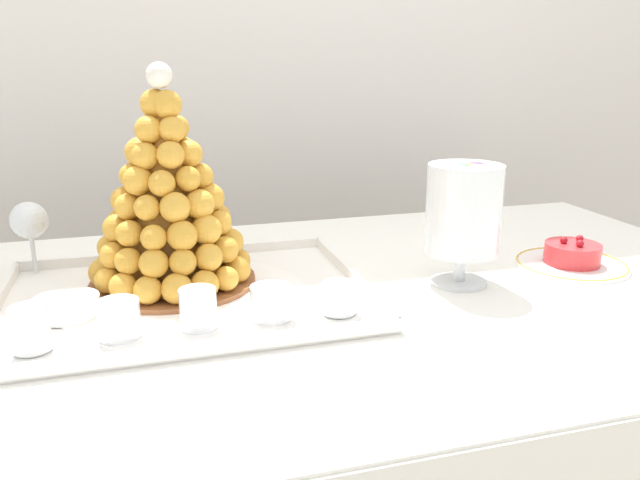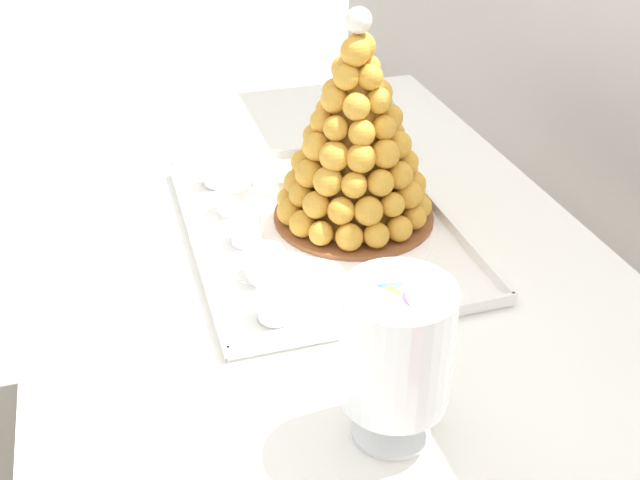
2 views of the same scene
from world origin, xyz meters
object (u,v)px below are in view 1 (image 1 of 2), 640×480
Objects in this scene: macaron_goblet at (463,211)px; dessert_cup_right at (339,299)px; fruit_tart_plate at (572,259)px; wine_glass at (30,224)px; dessert_cup_mid_left at (119,320)px; creme_brulee_ramekin at (67,305)px; dessert_cup_centre at (198,310)px; croquembouche at (168,202)px; dessert_cup_mid_right at (271,303)px; serving_tray at (187,298)px; dessert_cup_left at (31,330)px.

dessert_cup_right is at bearing -161.72° from macaron_goblet.
wine_glass is (-0.95, 0.22, 0.08)m from fruit_tart_plate.
dessert_cup_mid_left is 0.61× the size of creme_brulee_ramekin.
wine_glass is at bearing 128.51° from dessert_cup_centre.
wine_glass is at bearing 151.07° from croquembouche.
macaron_goblet is at bearing 11.81° from dessert_cup_mid_right.
dessert_cup_centre is 0.21m from dessert_cup_right.
macaron_goblet is (0.24, 0.08, 0.10)m from dessert_cup_right.
creme_brulee_ramekin is at bearing -171.20° from serving_tray.
macaron_goblet is at bearing 7.59° from dessert_cup_left.
fruit_tart_plate is (0.25, 0.02, -0.11)m from macaron_goblet.
croquembouche is at bearing 103.52° from serving_tray.
serving_tray is 0.16m from dessert_cup_mid_left.
dessert_cup_right is at bearing -34.96° from wine_glass.
dessert_cup_left is 0.12m from creme_brulee_ramekin.
macaron_goblet is (0.56, 0.08, 0.10)m from dessert_cup_mid_left.
wine_glass is at bearing 108.18° from creme_brulee_ramekin.
wine_glass reaches higher than dessert_cup_left.
fruit_tart_plate is at bearing 7.33° from dessert_cup_mid_left.
creme_brulee_ramekin is at bearing 178.02° from macaron_goblet.
dessert_cup_mid_left is 0.11m from dessert_cup_centre.
wine_glass is (-0.26, 0.32, 0.06)m from dessert_cup_centre.
dessert_cup_centre reaches higher than fruit_tart_plate.
serving_tray is 0.13m from dessert_cup_centre.
dessert_cup_centre is at bearing 179.50° from dessert_cup_right.
fruit_tart_plate is at bearing 9.32° from dessert_cup_mid_right.
dessert_cup_left is at bearing -133.37° from croquembouche.
dessert_cup_centre is (0.02, -0.19, -0.12)m from croquembouche.
dessert_cup_left is at bearing -172.89° from fruit_tart_plate.
croquembouche is 6.22× the size of dessert_cup_mid_left.
dessert_cup_mid_left reaches higher than creme_brulee_ramekin.
serving_tray is at bearing 52.12° from dessert_cup_mid_left.
croquembouche is 1.67× the size of macaron_goblet.
croquembouche is 0.32m from dessert_cup_right.
dessert_cup_centre is 0.70m from fruit_tart_plate.
macaron_goblet is 1.06× the size of fruit_tart_plate.
macaron_goblet reaches higher than dessert_cup_centre.
dessert_cup_centre reaches higher than creme_brulee_ramekin.
fruit_tart_plate is (0.91, 0.11, -0.02)m from dessert_cup_left.
dessert_cup_mid_right is 0.45× the size of wine_glass.
dessert_cup_mid_left is 0.28× the size of fruit_tart_plate.
dessert_cup_left reaches higher than creme_brulee_ramekin.
macaron_goblet reaches higher than fruit_tart_plate.
dessert_cup_centre is 1.10× the size of dessert_cup_right.
macaron_goblet is at bearing -174.21° from fruit_tart_plate.
dessert_cup_right is (0.10, -0.01, -0.00)m from dessert_cup_mid_right.
fruit_tart_plate is 0.98m from wine_glass.
macaron_goblet reaches higher than serving_tray.
serving_tray is 6.00× the size of creme_brulee_ramekin.
dessert_cup_mid_right is at bearing -55.48° from croquembouche.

